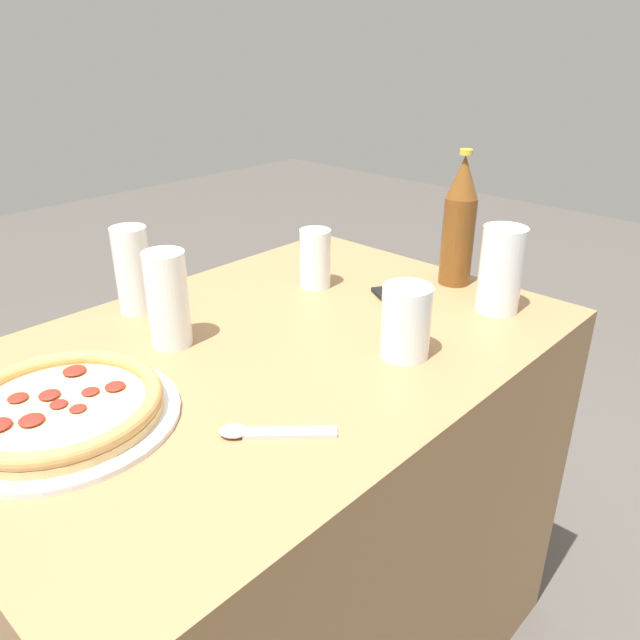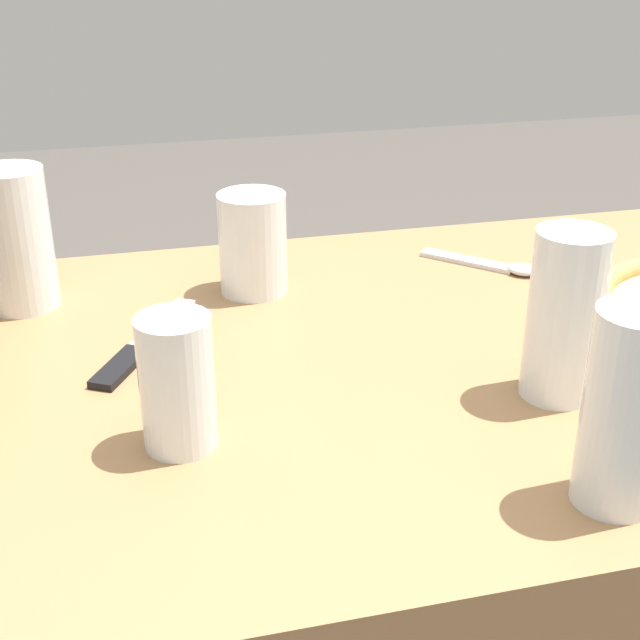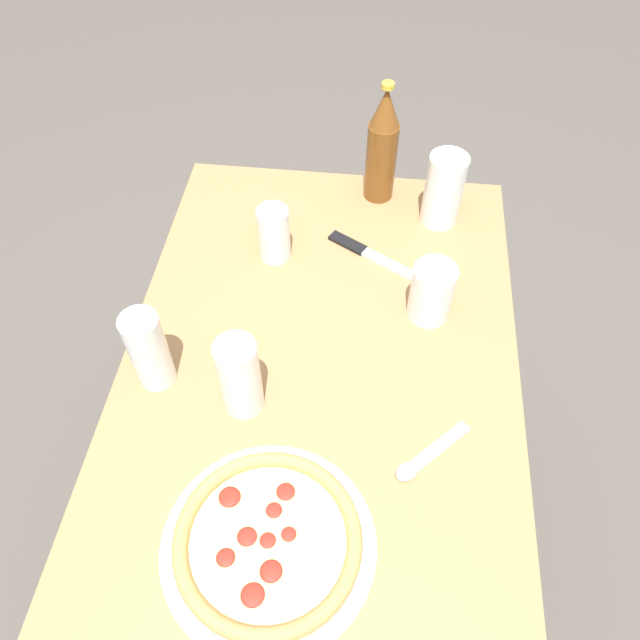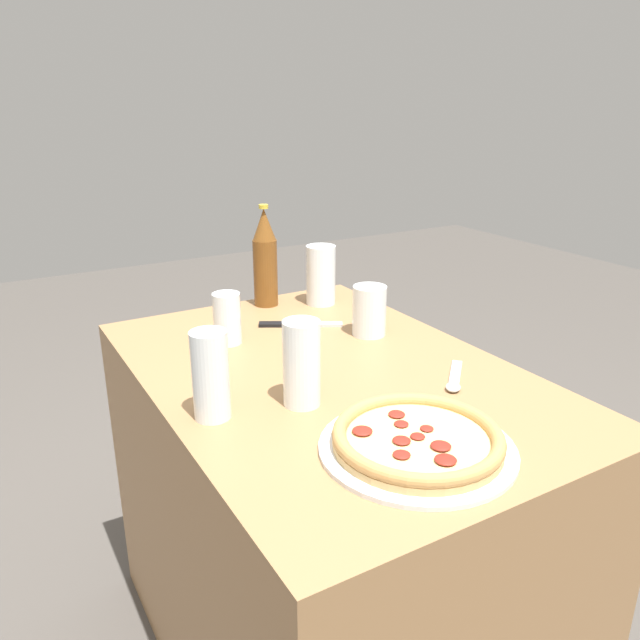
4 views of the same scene
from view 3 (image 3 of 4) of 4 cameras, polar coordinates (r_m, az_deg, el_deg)
name	(u,v)px [view 3 (image 3 of 4)]	position (r m, az deg, el deg)	size (l,w,h in m)	color
ground_plane	(320,517)	(1.79, 0.01, -17.60)	(8.00, 8.00, 0.00)	#4C4742
table	(320,455)	(1.43, 0.01, -12.28)	(1.03, 0.70, 0.76)	#997047
pizza_pepperoni	(268,542)	(0.94, -4.79, -19.58)	(0.31, 0.31, 0.04)	silver
glass_red_wine	(149,352)	(1.06, -15.35, -2.83)	(0.06, 0.06, 0.16)	white
glass_lemonade	(443,192)	(1.32, 11.20, 11.40)	(0.08, 0.08, 0.16)	white
glass_water	(240,378)	(1.00, -7.34, -5.29)	(0.07, 0.07, 0.16)	white
glass_mango_juice	(431,294)	(1.14, 10.13, 2.34)	(0.08, 0.08, 0.12)	white
glass_cola	(274,236)	(1.23, -4.21, 7.67)	(0.06, 0.06, 0.12)	white
beer_bottle	(382,146)	(1.33, 5.72, 15.54)	(0.06, 0.06, 0.27)	brown
knife	(369,254)	(1.27, 4.46, 6.07)	(0.12, 0.19, 0.01)	black
spoon	(424,459)	(1.02, 9.46, -12.40)	(0.12, 0.12, 0.01)	silver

